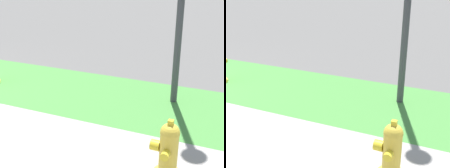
% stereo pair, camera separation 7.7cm
% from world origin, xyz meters
% --- Properties ---
extents(fire_hydrant_by_grass_verge, '(0.35, 0.38, 0.69)m').
position_xyz_m(fire_hydrant_by_grass_verge, '(4.95, 0.30, 0.33)').
color(fire_hydrant_by_grass_verge, gold).
rests_on(fire_hydrant_by_grass_verge, ground).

